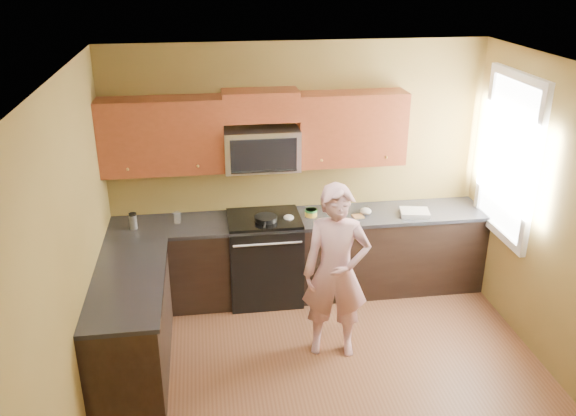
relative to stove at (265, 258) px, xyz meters
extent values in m
plane|color=brown|center=(0.40, -1.68, -0.47)|extent=(4.00, 4.00, 0.00)
plane|color=white|center=(0.40, -1.68, 2.23)|extent=(4.00, 4.00, 0.00)
plane|color=brown|center=(0.40, 0.32, 0.88)|extent=(4.00, 0.00, 4.00)
plane|color=brown|center=(-1.60, -1.68, 0.88)|extent=(0.00, 4.00, 4.00)
cube|color=black|center=(0.40, 0.02, -0.03)|extent=(4.00, 0.60, 0.88)
cube|color=black|center=(-1.30, -1.08, -0.03)|extent=(0.60, 1.60, 0.88)
cube|color=black|center=(0.40, 0.01, 0.43)|extent=(4.00, 0.62, 0.04)
cube|color=black|center=(-1.29, -1.08, 0.43)|extent=(0.62, 1.60, 0.04)
cube|color=maroon|center=(0.00, 0.16, 1.62)|extent=(0.76, 0.33, 0.30)
imported|color=#CA657A|center=(0.54, -1.06, 0.36)|extent=(0.68, 0.52, 1.67)
cube|color=#B27F47|center=(0.99, -0.07, 0.45)|extent=(0.12, 0.12, 0.01)
ellipsoid|color=silver|center=(0.25, -0.05, 0.48)|extent=(0.15, 0.15, 0.06)
ellipsoid|color=silver|center=(1.10, 0.00, 0.48)|extent=(0.14, 0.15, 0.07)
cube|color=silver|center=(1.60, -0.10, 0.47)|extent=(0.34, 0.29, 0.05)
cylinder|color=silver|center=(-0.89, 0.06, 0.51)|extent=(0.07, 0.07, 0.12)
camera|label=1|loc=(-0.58, -5.72, 3.01)|focal=37.46mm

